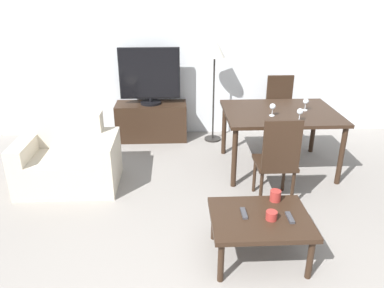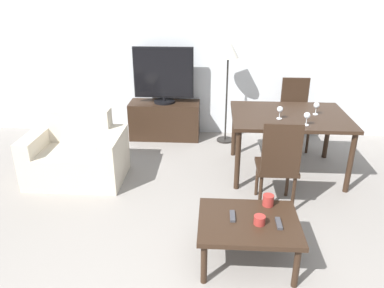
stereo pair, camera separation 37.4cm
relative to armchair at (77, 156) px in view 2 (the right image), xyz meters
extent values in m
cube|color=silver|center=(1.41, 1.60, 1.07)|extent=(7.18, 0.06, 2.70)
cube|color=beige|center=(0.00, -0.04, -0.09)|extent=(0.72, 0.73, 0.39)
cube|color=beige|center=(0.00, 0.23, 0.30)|extent=(0.72, 0.20, 0.39)
cube|color=beige|center=(-0.45, -0.04, 0.00)|extent=(0.18, 0.73, 0.57)
cube|color=beige|center=(0.45, -0.04, 0.00)|extent=(0.18, 0.73, 0.57)
cube|color=black|center=(0.86, 1.33, -0.01)|extent=(1.01, 0.41, 0.54)
cylinder|color=black|center=(0.86, 1.33, 0.28)|extent=(0.30, 0.30, 0.03)
cylinder|color=black|center=(0.86, 1.33, 0.32)|extent=(0.04, 0.04, 0.05)
cube|color=black|center=(0.86, 1.33, 0.70)|extent=(0.85, 0.04, 0.71)
cube|color=black|center=(0.86, 1.30, 0.70)|extent=(0.81, 0.01, 0.68)
cube|color=black|center=(1.87, -1.35, 0.10)|extent=(0.80, 0.63, 0.04)
cylinder|color=black|center=(1.53, -1.61, -0.10)|extent=(0.05, 0.05, 0.36)
cylinder|color=black|center=(2.22, -1.61, -0.10)|extent=(0.05, 0.05, 0.36)
cylinder|color=black|center=(1.53, -1.09, -0.10)|extent=(0.05, 0.05, 0.36)
cylinder|color=black|center=(2.22, -1.09, -0.10)|extent=(0.05, 0.05, 0.36)
cube|color=black|center=(2.45, 0.31, 0.44)|extent=(1.33, 1.02, 0.04)
cylinder|color=black|center=(1.85, -0.14, 0.07)|extent=(0.06, 0.06, 0.70)
cylinder|color=black|center=(3.05, -0.14, 0.07)|extent=(0.06, 0.06, 0.70)
cylinder|color=black|center=(1.85, 0.75, 0.07)|extent=(0.06, 0.06, 0.70)
cylinder|color=black|center=(3.05, 0.75, 0.07)|extent=(0.06, 0.06, 0.70)
cube|color=black|center=(2.22, -0.43, 0.14)|extent=(0.40, 0.40, 0.04)
cylinder|color=black|center=(2.06, -0.27, -0.08)|extent=(0.04, 0.04, 0.40)
cylinder|color=black|center=(2.38, -0.27, -0.08)|extent=(0.04, 0.04, 0.40)
cylinder|color=black|center=(2.06, -0.59, -0.08)|extent=(0.04, 0.04, 0.40)
cylinder|color=black|center=(2.38, -0.59, -0.08)|extent=(0.04, 0.04, 0.40)
cube|color=black|center=(2.22, -0.61, 0.42)|extent=(0.37, 0.04, 0.51)
cube|color=black|center=(2.68, 1.04, 0.14)|extent=(0.40, 0.40, 0.04)
cylinder|color=black|center=(2.52, 0.88, -0.08)|extent=(0.04, 0.04, 0.40)
cylinder|color=black|center=(2.85, 0.88, -0.08)|extent=(0.04, 0.04, 0.40)
cylinder|color=black|center=(2.52, 1.21, -0.08)|extent=(0.04, 0.04, 0.40)
cylinder|color=black|center=(2.85, 1.21, -0.08)|extent=(0.04, 0.04, 0.40)
cube|color=black|center=(2.68, 1.23, 0.42)|extent=(0.37, 0.04, 0.51)
cylinder|color=black|center=(1.75, 1.24, -0.27)|extent=(0.24, 0.24, 0.02)
cylinder|color=black|center=(1.75, 1.24, 0.34)|extent=(0.02, 0.02, 1.19)
cone|color=white|center=(1.75, 1.24, 1.06)|extent=(0.29, 0.29, 0.25)
cube|color=#38383D|center=(2.10, -1.39, 0.13)|extent=(0.04, 0.15, 0.02)
cube|color=#38383D|center=(1.74, -1.31, 0.13)|extent=(0.04, 0.15, 0.02)
cylinder|color=maroon|center=(1.95, -1.39, 0.15)|extent=(0.09, 0.09, 0.07)
cylinder|color=maroon|center=(2.05, -1.11, 0.17)|extent=(0.09, 0.09, 0.10)
cylinder|color=silver|center=(2.31, 0.15, 0.46)|extent=(0.06, 0.06, 0.01)
cylinder|color=silver|center=(2.31, 0.15, 0.50)|extent=(0.01, 0.01, 0.07)
sphere|color=silver|center=(2.31, 0.15, 0.57)|extent=(0.07, 0.07, 0.07)
cylinder|color=silver|center=(2.75, 0.32, 0.46)|extent=(0.06, 0.06, 0.01)
cylinder|color=silver|center=(2.75, 0.32, 0.50)|extent=(0.01, 0.01, 0.07)
sphere|color=silver|center=(2.75, 0.32, 0.57)|extent=(0.07, 0.07, 0.07)
cylinder|color=silver|center=(2.56, -0.05, 0.46)|extent=(0.06, 0.06, 0.01)
cylinder|color=silver|center=(2.56, -0.05, 0.50)|extent=(0.01, 0.01, 0.07)
sphere|color=silver|center=(2.56, -0.05, 0.57)|extent=(0.07, 0.07, 0.07)
camera|label=1|loc=(1.20, -3.86, 1.84)|focal=35.00mm
camera|label=2|loc=(1.57, -3.85, 1.84)|focal=35.00mm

